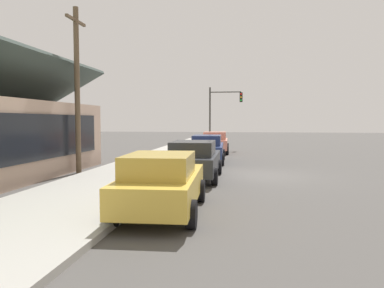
# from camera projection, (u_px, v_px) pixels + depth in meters

# --- Properties ---
(ground_plane) EXTENTS (120.00, 120.00, 0.00)m
(ground_plane) POSITION_uv_depth(u_px,v_px,m) (259.00, 176.00, 16.20)
(ground_plane) COLOR #4C4947
(sidewalk_curb) EXTENTS (60.00, 4.20, 0.16)m
(sidewalk_curb) POSITION_uv_depth(u_px,v_px,m) (136.00, 171.00, 17.00)
(sidewalk_curb) COLOR #A3A099
(sidewalk_curb) RESTS_ON ground
(car_mustard) EXTENTS (4.54, 2.18, 1.59)m
(car_mustard) POSITION_uv_depth(u_px,v_px,m) (162.00, 183.00, 9.55)
(car_mustard) COLOR gold
(car_mustard) RESTS_ON ground
(car_charcoal) EXTENTS (4.63, 2.14, 1.59)m
(car_charcoal) POSITION_uv_depth(u_px,v_px,m) (194.00, 160.00, 15.15)
(car_charcoal) COLOR #2D3035
(car_charcoal) RESTS_ON ground
(car_navy) EXTENTS (4.69, 2.13, 1.59)m
(car_navy) POSITION_uv_depth(u_px,v_px,m) (207.00, 148.00, 21.19)
(car_navy) COLOR navy
(car_navy) RESTS_ON ground
(car_coral) EXTENTS (4.45, 2.17, 1.59)m
(car_coral) POSITION_uv_depth(u_px,v_px,m) (215.00, 142.00, 27.32)
(car_coral) COLOR #EA8C75
(car_coral) RESTS_ON ground
(traffic_light_main) EXTENTS (0.37, 2.79, 5.20)m
(traffic_light_main) POSITION_uv_depth(u_px,v_px,m) (222.00, 108.00, 30.86)
(traffic_light_main) COLOR #383833
(traffic_light_main) RESTS_ON ground
(utility_pole_wooden) EXTENTS (1.80, 0.24, 7.50)m
(utility_pole_wooden) POSITION_uv_depth(u_px,v_px,m) (77.00, 87.00, 16.69)
(utility_pole_wooden) COLOR brown
(utility_pole_wooden) RESTS_ON ground
(fire_hydrant_red) EXTENTS (0.22, 0.22, 0.71)m
(fire_hydrant_red) POSITION_uv_depth(u_px,v_px,m) (184.00, 153.00, 21.85)
(fire_hydrant_red) COLOR red
(fire_hydrant_red) RESTS_ON sidewalk_curb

